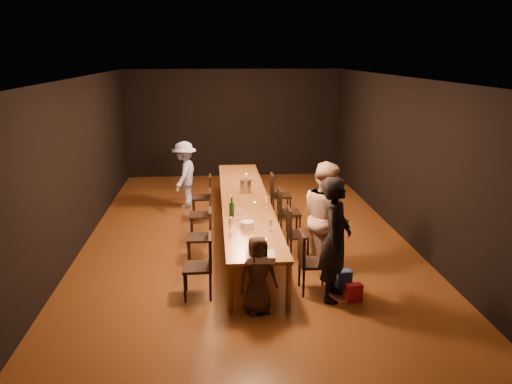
{
  "coord_description": "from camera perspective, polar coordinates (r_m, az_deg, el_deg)",
  "views": [
    {
      "loc": [
        -0.59,
        -9.06,
        3.43
      ],
      "look_at": [
        0.17,
        -0.43,
        1.0
      ],
      "focal_mm": 35.0,
      "sensor_mm": 36.0,
      "label": 1
    }
  ],
  "objects": [
    {
      "name": "wineglass_3",
      "position": [
        8.89,
        1.21,
        -1.18
      ],
      "size": [
        0.06,
        0.06,
        0.21
      ],
      "primitive_type": null,
      "color": "beige",
      "rests_on": "table"
    },
    {
      "name": "gift_bag_blue",
      "position": [
        7.71,
        9.97,
        -9.83
      ],
      "size": [
        0.25,
        0.18,
        0.29
      ],
      "primitive_type": "cube",
      "rotation": [
        0.0,
        0.0,
        0.13
      ],
      "color": "#2541A1",
      "rests_on": "ground"
    },
    {
      "name": "table",
      "position": [
        9.48,
        -1.24,
        -1.07
      ],
      "size": [
        0.9,
        6.0,
        0.75
      ],
      "color": "brown",
      "rests_on": "ground"
    },
    {
      "name": "chair_right_0",
      "position": [
        7.43,
        6.64,
        -7.96
      ],
      "size": [
        0.42,
        0.42,
        0.93
      ],
      "primitive_type": null,
      "rotation": [
        0.0,
        0.0,
        -1.57
      ],
      "color": "black",
      "rests_on": "ground"
    },
    {
      "name": "wineglass_4",
      "position": [
        10.04,
        -2.65,
        0.77
      ],
      "size": [
        0.06,
        0.06,
        0.21
      ],
      "primitive_type": null,
      "color": "silver",
      "rests_on": "table"
    },
    {
      "name": "chair_right_2",
      "position": [
        9.64,
        3.82,
        -2.29
      ],
      "size": [
        0.42,
        0.42,
        0.93
      ],
      "primitive_type": null,
      "rotation": [
        0.0,
        0.0,
        -1.57
      ],
      "color": "black",
      "rests_on": "ground"
    },
    {
      "name": "wineglass_5",
      "position": [
        10.21,
        -0.63,
        1.05
      ],
      "size": [
        0.06,
        0.06,
        0.21
      ],
      "primitive_type": null,
      "color": "silver",
      "rests_on": "table"
    },
    {
      "name": "gift_bag_red",
      "position": [
        7.37,
        11.15,
        -11.23
      ],
      "size": [
        0.24,
        0.15,
        0.26
      ],
      "primitive_type": "cube",
      "rotation": [
        0.0,
        0.0,
        0.16
      ],
      "color": "#D92043",
      "rests_on": "ground"
    },
    {
      "name": "room_shell",
      "position": [
        9.18,
        -1.29,
        7.18
      ],
      "size": [
        6.04,
        10.04,
        3.02
      ],
      "color": "black",
      "rests_on": "ground"
    },
    {
      "name": "tealight_mid",
      "position": [
        9.13,
        -0.16,
        -1.3
      ],
      "size": [
        0.05,
        0.05,
        0.03
      ],
      "primitive_type": "cylinder",
      "color": "#B2B7B2",
      "rests_on": "table"
    },
    {
      "name": "champagne_bottle",
      "position": [
        8.42,
        -2.79,
        -1.62
      ],
      "size": [
        0.1,
        0.1,
        0.36
      ],
      "primitive_type": null,
      "rotation": [
        0.0,
        0.0,
        -0.2
      ],
      "color": "black",
      "rests_on": "table"
    },
    {
      "name": "child",
      "position": [
        6.79,
        0.2,
        -9.45
      ],
      "size": [
        0.61,
        0.48,
        1.09
      ],
      "primitive_type": "imported",
      "rotation": [
        0.0,
        0.0,
        0.27
      ],
      "color": "#39291F",
      "rests_on": "ground"
    },
    {
      "name": "woman_tan",
      "position": [
        8.03,
        7.99,
        -2.85
      ],
      "size": [
        0.88,
        1.02,
        1.8
      ],
      "primitive_type": "imported",
      "rotation": [
        0.0,
        0.0,
        1.82
      ],
      "color": "beige",
      "rests_on": "ground"
    },
    {
      "name": "birthday_cake",
      "position": [
        6.72,
        0.52,
        -7.41
      ],
      "size": [
        0.39,
        0.31,
        0.09
      ],
      "rotation": [
        0.0,
        0.0,
        -0.03
      ],
      "color": "white",
      "rests_on": "table"
    },
    {
      "name": "chair_left_0",
      "position": [
        7.29,
        -6.71,
        -8.43
      ],
      "size": [
        0.42,
        0.42,
        0.93
      ],
      "primitive_type": null,
      "rotation": [
        0.0,
        0.0,
        1.57
      ],
      "color": "black",
      "rests_on": "ground"
    },
    {
      "name": "wineglass_2",
      "position": [
        8.19,
        -1.9,
        -2.68
      ],
      "size": [
        0.06,
        0.06,
        0.21
      ],
      "primitive_type": null,
      "color": "silver",
      "rests_on": "table"
    },
    {
      "name": "ice_bucket",
      "position": [
        9.96,
        -1.2,
        0.76
      ],
      "size": [
        0.27,
        0.27,
        0.24
      ],
      "primitive_type": "cylinder",
      "rotation": [
        0.0,
        0.0,
        -0.26
      ],
      "color": "#B2B2B7",
      "rests_on": "table"
    },
    {
      "name": "chair_left_3",
      "position": [
        10.68,
        -6.22,
        -0.55
      ],
      "size": [
        0.42,
        0.42,
        0.93
      ],
      "primitive_type": null,
      "rotation": [
        0.0,
        0.0,
        1.57
      ],
      "color": "black",
      "rests_on": "ground"
    },
    {
      "name": "tealight_near",
      "position": [
        7.36,
        1.09,
        -5.57
      ],
      "size": [
        0.05,
        0.05,
        0.03
      ],
      "primitive_type": "cylinder",
      "color": "#B2B7B2",
      "rests_on": "table"
    },
    {
      "name": "ground",
      "position": [
        9.7,
        -1.22,
        -5.04
      ],
      "size": [
        10.0,
        10.0,
        0.0
      ],
      "primitive_type": "plane",
      "color": "#4E2913",
      "rests_on": "ground"
    },
    {
      "name": "chair_left_2",
      "position": [
        9.53,
        -6.34,
        -2.55
      ],
      "size": [
        0.42,
        0.42,
        0.93
      ],
      "primitive_type": null,
      "rotation": [
        0.0,
        0.0,
        1.57
      ],
      "color": "black",
      "rests_on": "ground"
    },
    {
      "name": "chair_right_1",
      "position": [
        8.52,
        5.04,
        -4.76
      ],
      "size": [
        0.42,
        0.42,
        0.93
      ],
      "primitive_type": null,
      "rotation": [
        0.0,
        0.0,
        -1.57
      ],
      "color": "black",
      "rests_on": "ground"
    },
    {
      "name": "woman_birthday",
      "position": [
        7.12,
        9.05,
        -5.36
      ],
      "size": [
        0.66,
        0.77,
        1.8
      ],
      "primitive_type": "imported",
      "rotation": [
        0.0,
        0.0,
        1.16
      ],
      "color": "black",
      "rests_on": "ground"
    },
    {
      "name": "plate_stack",
      "position": [
        7.86,
        -0.97,
        -3.8
      ],
      "size": [
        0.24,
        0.24,
        0.12
      ],
      "primitive_type": "cylinder",
      "rotation": [
        0.0,
        0.0,
        0.15
      ],
      "color": "white",
      "rests_on": "table"
    },
    {
      "name": "chair_left_1",
      "position": [
        8.4,
        -6.5,
        -5.1
      ],
      "size": [
        0.42,
        0.42,
        0.93
      ],
      "primitive_type": null,
      "rotation": [
        0.0,
        0.0,
        1.57
      ],
      "color": "black",
      "rests_on": "ground"
    },
    {
      "name": "wineglass_1",
      "position": [
        7.75,
        1.63,
        -3.77
      ],
      "size": [
        0.06,
        0.06,
        0.21
      ],
      "primitive_type": null,
      "color": "beige",
      "rests_on": "table"
    },
    {
      "name": "man_blue",
      "position": [
        11.43,
        -8.15,
        1.98
      ],
      "size": [
        0.79,
        1.09,
        1.51
      ],
      "primitive_type": "imported",
      "rotation": [
        0.0,
        0.0,
        -1.82
      ],
      "color": "#95AFE7",
      "rests_on": "ground"
    },
    {
      "name": "tealight_far",
      "position": [
        11.3,
        -1.12,
        2.01
      ],
      "size": [
        0.05,
        0.05,
        0.03
      ],
      "primitive_type": "cylinder",
      "color": "#B2B7B2",
      "rests_on": "table"
    },
    {
      "name": "chair_right_3",
      "position": [
        10.77,
        2.85,
        -0.33
      ],
      "size": [
        0.42,
        0.42,
        0.93
      ],
      "primitive_type": null,
      "rotation": [
        0.0,
        0.0,
        -1.57
      ],
      "color": "black",
      "rests_on": "ground"
    },
    {
      "name": "wineglass_0",
      "position": [
        7.81,
        -2.92,
        -3.62
      ],
      "size": [
        0.06,
        0.06,
        0.21
      ],
      "primitive_type": null,
      "color": "beige",
      "rests_on": "table"
    }
  ]
}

